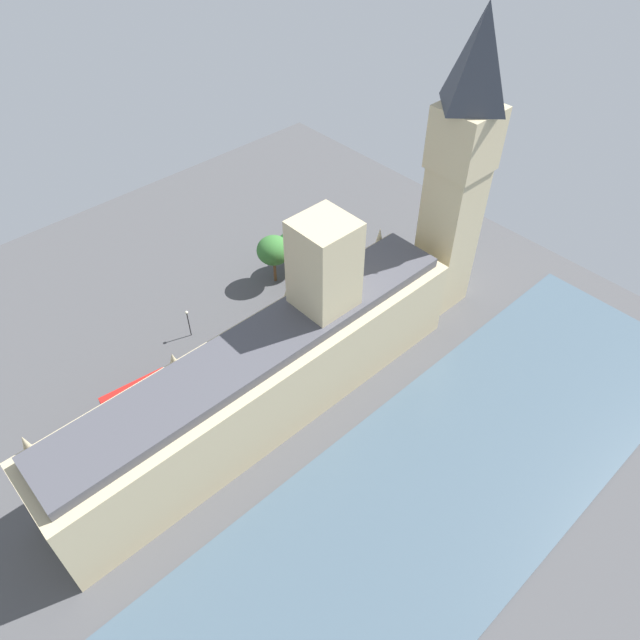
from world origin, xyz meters
TOP-DOWN VIEW (x-y plane):
  - ground_plane at (0.00, 0.00)m, footprint 138.31×138.31m
  - river_thames at (-29.18, 0.00)m, footprint 30.91×124.48m
  - parliament_building at (-1.99, -1.52)m, footprint 13.00×68.31m
  - clock_tower at (-2.79, -40.74)m, footprint 8.77×8.77m
  - double_decker_bus_far_end at (10.66, -24.87)m, footprint 3.33×10.66m
  - car_white_trailing at (13.49, -12.39)m, footprint 2.27×4.94m
  - car_black_kerbside at (12.70, -2.59)m, footprint 2.15×4.36m
  - car_yellow_cab_near_tower at (12.72, 3.85)m, footprint 1.94×4.23m
  - double_decker_bus_by_river_gate at (12.04, 14.07)m, footprint 3.65×10.71m
  - car_blue_opposite_hall at (13.65, 27.63)m, footprint 2.09×4.91m
  - pedestrian_corner at (5.43, 26.87)m, footprint 0.65×0.63m
  - plane_tree_midblock at (21.46, -21.25)m, footprint 6.33×6.33m
  - plane_tree_under_trees at (21.71, -29.23)m, footprint 5.63×5.63m
  - plane_tree_leading at (21.71, -25.94)m, footprint 6.10×6.10m
  - street_lamp_slot_10 at (19.97, -0.72)m, footprint 0.56×0.56m

SIDE VIEW (x-z plane):
  - ground_plane at x=0.00m, z-range 0.00..0.00m
  - river_thames at x=-29.18m, z-range 0.00..0.25m
  - pedestrian_corner at x=5.43m, z-range -0.08..1.47m
  - car_yellow_cab_near_tower at x=12.72m, z-range 0.01..1.75m
  - car_black_kerbside at x=12.70m, z-range 0.02..1.76m
  - car_blue_opposite_hall at x=13.65m, z-range 0.02..1.76m
  - car_white_trailing at x=13.49m, z-range 0.02..1.76m
  - double_decker_bus_far_end at x=10.66m, z-range 0.26..5.01m
  - double_decker_bus_by_river_gate at x=12.04m, z-range 0.26..5.01m
  - street_lamp_slot_10 at x=19.97m, z-range 1.19..6.97m
  - plane_tree_under_trees at x=21.71m, z-range 1.67..9.85m
  - plane_tree_leading at x=21.71m, z-range 1.61..10.06m
  - plane_tree_midblock at x=21.46m, z-range 2.28..12.30m
  - parliament_building at x=-1.99m, z-range -6.39..23.37m
  - clock_tower at x=-2.79m, z-range 0.89..53.28m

